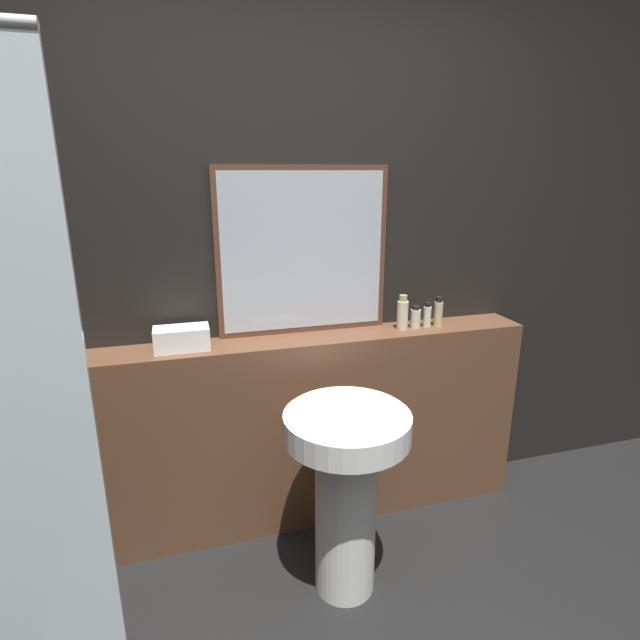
# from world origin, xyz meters

# --- Properties ---
(wall_back) EXTENTS (8.00, 0.06, 2.50)m
(wall_back) POSITION_xyz_m (0.00, 1.69, 1.25)
(wall_back) COLOR black
(wall_back) RESTS_ON ground_plane
(vanity_counter) EXTENTS (2.26, 0.23, 0.95)m
(vanity_counter) POSITION_xyz_m (0.00, 1.55, 0.48)
(vanity_counter) COLOR brown
(vanity_counter) RESTS_ON ground_plane
(pedestal_sink) EXTENTS (0.49, 0.49, 0.82)m
(pedestal_sink) POSITION_xyz_m (0.08, 1.05, 0.52)
(pedestal_sink) COLOR white
(pedestal_sink) RESTS_ON ground_plane
(mirror) EXTENTS (0.80, 0.03, 0.76)m
(mirror) POSITION_xyz_m (0.06, 1.64, 1.34)
(mirror) COLOR #563323
(mirror) RESTS_ON vanity_counter
(towel_stack) EXTENTS (0.23, 0.13, 0.10)m
(towel_stack) POSITION_xyz_m (-0.51, 1.55, 1.00)
(towel_stack) COLOR white
(towel_stack) RESTS_ON vanity_counter
(shampoo_bottle) EXTENTS (0.05, 0.05, 0.17)m
(shampoo_bottle) POSITION_xyz_m (0.53, 1.55, 1.03)
(shampoo_bottle) COLOR beige
(shampoo_bottle) RESTS_ON vanity_counter
(conditioner_bottle) EXTENTS (0.05, 0.05, 0.11)m
(conditioner_bottle) POSITION_xyz_m (0.60, 1.55, 1.00)
(conditioner_bottle) COLOR beige
(conditioner_bottle) RESTS_ON vanity_counter
(lotion_bottle) EXTENTS (0.04, 0.04, 0.12)m
(lotion_bottle) POSITION_xyz_m (0.66, 1.55, 1.01)
(lotion_bottle) COLOR beige
(lotion_bottle) RESTS_ON vanity_counter
(body_wash_bottle) EXTENTS (0.04, 0.04, 0.15)m
(body_wash_bottle) POSITION_xyz_m (0.72, 1.55, 1.02)
(body_wash_bottle) COLOR #C6B284
(body_wash_bottle) RESTS_ON vanity_counter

